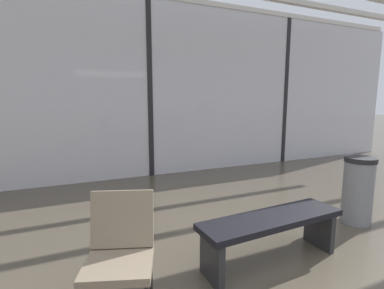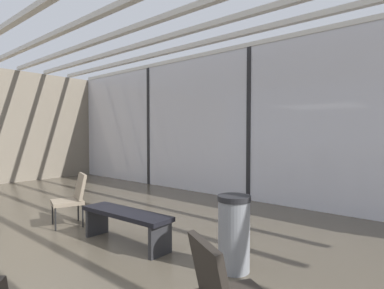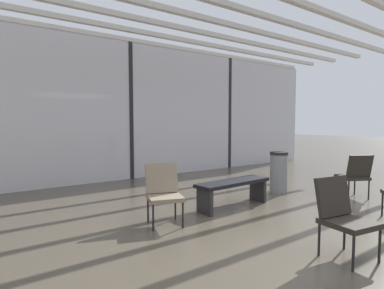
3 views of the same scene
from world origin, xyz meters
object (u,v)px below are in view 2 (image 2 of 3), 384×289
(lounge_chair_1, at_px, (73,196))
(trash_bin, at_px, (234,233))
(waiting_bench, at_px, (126,219))
(parked_airplane, at_px, (354,114))

(lounge_chair_1, bearing_deg, trash_bin, 25.00)
(waiting_bench, bearing_deg, trash_bin, 7.38)
(waiting_bench, bearing_deg, lounge_chair_1, 177.86)
(parked_airplane, xyz_separation_m, lounge_chair_1, (-2.32, -8.50, -1.68))
(parked_airplane, relative_size, trash_bin, 13.72)
(waiting_bench, xyz_separation_m, trash_bin, (1.61, 0.29, 0.07))
(lounge_chair_1, height_order, trash_bin, lounge_chair_1)
(trash_bin, bearing_deg, parked_airplane, 95.02)
(waiting_bench, relative_size, trash_bin, 1.77)
(lounge_chair_1, relative_size, trash_bin, 1.01)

